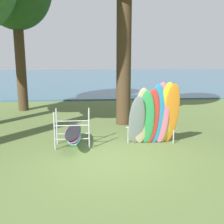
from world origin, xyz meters
TOP-DOWN VIEW (x-y plane):
  - ground_plane at (0.00, 0.00)m, footprint 80.00×80.00m
  - lake_water at (0.00, 28.31)m, footprint 80.00×36.00m
  - leaning_board_pile at (1.60, 1.06)m, footprint 1.72×1.02m
  - board_storage_rack at (-1.09, 1.28)m, footprint 1.15×2.13m

SIDE VIEW (x-z plane):
  - ground_plane at x=0.00m, z-range 0.00..0.00m
  - lake_water at x=0.00m, z-range 0.00..0.10m
  - board_storage_rack at x=-1.09m, z-range -0.15..1.10m
  - leaning_board_pile at x=1.60m, z-range -0.08..2.14m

